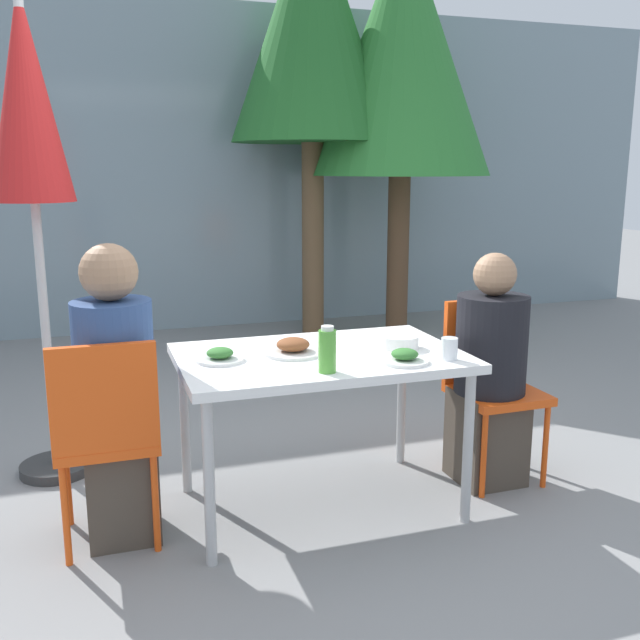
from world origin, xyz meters
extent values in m
plane|color=gray|center=(0.00, 0.00, 0.00)|extent=(24.00, 24.00, 0.00)
cube|color=gray|center=(0.00, 4.02, 1.50)|extent=(10.00, 0.20, 3.00)
cube|color=white|center=(0.00, 0.00, 0.70)|extent=(1.24, 0.80, 0.04)
cylinder|color=#B7B7B7|center=(-0.56, -0.34, 0.34)|extent=(0.04, 0.04, 0.68)
cylinder|color=#B7B7B7|center=(0.56, -0.34, 0.34)|extent=(0.04, 0.04, 0.68)
cylinder|color=#B7B7B7|center=(-0.56, 0.34, 0.34)|extent=(0.04, 0.04, 0.68)
cylinder|color=#B7B7B7|center=(0.56, 0.34, 0.34)|extent=(0.04, 0.04, 0.68)
cube|color=#E54C14|center=(-0.92, 0.00, 0.44)|extent=(0.40, 0.40, 0.04)
cube|color=#E54C14|center=(-0.92, -0.18, 0.67)|extent=(0.40, 0.04, 0.42)
cylinder|color=#E54C14|center=(-1.09, 0.17, 0.21)|extent=(0.03, 0.03, 0.42)
cylinder|color=#E54C14|center=(-0.75, 0.17, 0.21)|extent=(0.03, 0.03, 0.42)
cylinder|color=#E54C14|center=(-1.09, -0.17, 0.21)|extent=(0.03, 0.03, 0.42)
cylinder|color=#E54C14|center=(-0.75, -0.17, 0.21)|extent=(0.03, 0.03, 0.42)
cube|color=#473D33|center=(-0.87, 0.00, 0.23)|extent=(0.29, 0.29, 0.46)
cylinder|color=navy|center=(-0.87, 0.00, 0.73)|extent=(0.32, 0.32, 0.55)
sphere|color=#9E7556|center=(-0.87, 0.00, 1.12)|extent=(0.23, 0.23, 0.23)
cube|color=#E54C14|center=(0.92, 0.01, 0.44)|extent=(0.41, 0.41, 0.04)
cube|color=#E54C14|center=(0.92, 0.19, 0.67)|extent=(0.40, 0.04, 0.42)
cylinder|color=#E54C14|center=(1.09, -0.16, 0.21)|extent=(0.03, 0.03, 0.42)
cylinder|color=#E54C14|center=(0.75, -0.16, 0.21)|extent=(0.03, 0.03, 0.42)
cylinder|color=#E54C14|center=(1.09, 0.18, 0.21)|extent=(0.03, 0.03, 0.42)
cylinder|color=#E54C14|center=(0.75, 0.18, 0.21)|extent=(0.03, 0.03, 0.42)
cube|color=#473D33|center=(0.87, 0.01, 0.23)|extent=(0.31, 0.31, 0.46)
cylinder|color=black|center=(0.87, 0.01, 0.69)|extent=(0.34, 0.34, 0.47)
sphere|color=#9E7556|center=(0.87, 0.01, 1.03)|extent=(0.20, 0.20, 0.20)
cylinder|color=#333333|center=(-1.16, 0.77, 0.03)|extent=(0.36, 0.36, 0.05)
cylinder|color=#BCBCBC|center=(-1.16, 0.77, 1.16)|extent=(0.04, 0.04, 2.33)
cone|color=red|center=(-1.16, 0.77, 1.85)|extent=(0.38, 0.38, 0.97)
cylinder|color=white|center=(-0.11, 0.03, 0.73)|extent=(0.26, 0.26, 0.01)
ellipsoid|color=brown|center=(-0.11, 0.03, 0.76)|extent=(0.14, 0.14, 0.06)
cylinder|color=white|center=(-0.44, 0.01, 0.73)|extent=(0.20, 0.20, 0.01)
ellipsoid|color=#33702D|center=(-0.44, 0.01, 0.76)|extent=(0.11, 0.11, 0.04)
cylinder|color=white|center=(0.29, -0.25, 0.73)|extent=(0.21, 0.21, 0.01)
ellipsoid|color=#33702D|center=(0.29, -0.25, 0.76)|extent=(0.11, 0.11, 0.05)
cylinder|color=#51A338|center=(-0.06, -0.29, 0.81)|extent=(0.07, 0.07, 0.17)
cylinder|color=white|center=(-0.06, -0.29, 0.90)|extent=(0.05, 0.05, 0.02)
cylinder|color=white|center=(0.49, -0.27, 0.77)|extent=(0.07, 0.07, 0.10)
cylinder|color=white|center=(0.37, -0.02, 0.75)|extent=(0.17, 0.17, 0.06)
cylinder|color=brown|center=(1.79, 3.12, 0.72)|extent=(0.20, 0.20, 1.45)
cone|color=#2D7A33|center=(1.79, 3.12, 2.52)|extent=(1.59, 1.59, 2.14)
cylinder|color=brown|center=(1.03, 3.32, 0.87)|extent=(0.20, 0.20, 1.74)
cone|color=#236628|center=(1.03, 3.32, 2.74)|extent=(1.44, 1.44, 2.01)
camera|label=1|loc=(-0.95, -2.87, 1.52)|focal=40.00mm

